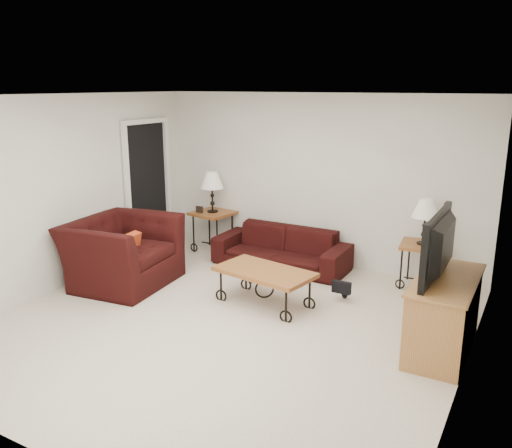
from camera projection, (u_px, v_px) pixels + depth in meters
The scene contains 20 objects.
ground at pixel (226, 323), 5.96m from camera, with size 5.00×5.00×0.00m, color beige.
wall_back at pixel (316, 180), 7.75m from camera, with size 5.00×0.02×2.50m, color white.
wall_front at pixel (23, 295), 3.53m from camera, with size 5.00×0.02×2.50m, color white.
wall_left at pixel (61, 193), 6.82m from camera, with size 0.02×5.00×2.50m, color white.
wall_right at pixel (474, 251), 4.46m from camera, with size 0.02×5.00×2.50m, color white.
ceiling at pixel (222, 96), 5.32m from camera, with size 5.00×5.00×0.00m, color white.
doorway at pixel (148, 189), 8.25m from camera, with size 0.08×0.94×2.04m, color black.
sofa at pixel (281, 248), 7.74m from camera, with size 1.97×0.77×0.58m, color black.
side_table_left at pixel (213, 231), 8.50m from camera, with size 0.59×0.59×0.64m, color #965B26.
side_table_right at pixel (421, 266), 6.96m from camera, with size 0.55×0.55×0.60m, color #965B26.
lamp_left at pixel (212, 192), 8.34m from camera, with size 0.36×0.36×0.64m, color black, non-canonical shape.
lamp_right at pixel (425, 222), 6.81m from camera, with size 0.34×0.34×0.60m, color black, non-canonical shape.
photo_frame_left at pixel (199, 209), 8.35m from camera, with size 0.13×0.02×0.11m, color black.
photo_frame_right at pixel (433, 245), 6.67m from camera, with size 0.12×0.02×0.10m, color black.
coffee_table at pixel (264, 287), 6.43m from camera, with size 1.18×0.64×0.44m, color #965B26.
armchair at pixel (122, 252), 7.06m from camera, with size 1.36×1.19×0.88m, color black.
throw_pillow at pixel (128, 249), 6.92m from camera, with size 0.40×0.11×0.40m, color #D34B1B.
tv_stand at pixel (444, 314), 5.30m from camera, with size 0.53×1.27×0.76m, color #AF7141.
television at pixel (448, 246), 5.12m from camera, with size 1.14×0.15×0.66m, color black.
backpack at pixel (345, 281), 6.60m from camera, with size 0.36×0.28×0.47m, color black.
Camera 1 is at (2.96, -4.61, 2.61)m, focal length 37.09 mm.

